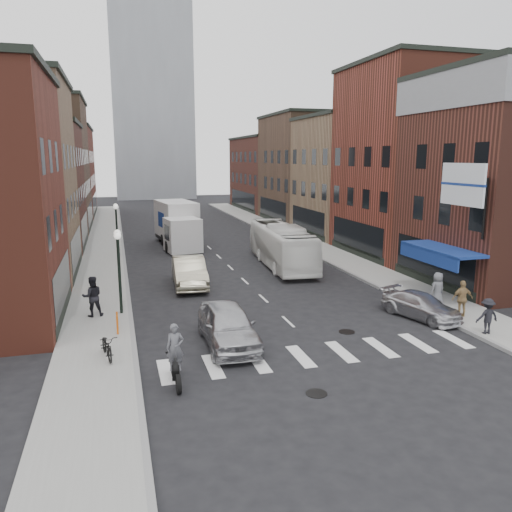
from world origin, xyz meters
The scene contains 31 objects.
ground centered at (0.00, 0.00, 0.00)m, with size 160.00×160.00×0.00m, color black.
sidewalk_left centered at (-8.50, 22.00, 0.07)m, with size 3.00×74.00×0.15m, color gray.
sidewalk_right centered at (8.50, 22.00, 0.07)m, with size 3.00×74.00×0.15m, color gray.
curb_left centered at (-7.00, 22.00, 0.00)m, with size 0.20×74.00×0.16m, color gray.
curb_right centered at (7.00, 22.00, 0.00)m, with size 0.20×74.00×0.16m, color gray.
crosswalk_stripes centered at (0.00, -3.00, 0.00)m, with size 12.00×2.20×0.01m, color silver.
bldg_left_mid_b centered at (-14.99, 24.00, 5.15)m, with size 10.30×10.20×10.30m.
bldg_left_far_a centered at (-14.99, 35.00, 6.65)m, with size 10.30×12.20×13.30m.
bldg_left_far_b centered at (-14.99, 49.00, 5.65)m, with size 10.30×16.20×11.30m.
bldg_right_corner centered at (14.99, 4.50, 6.15)m, with size 10.30×9.20×12.30m.
bldg_right_mid_a centered at (15.00, 14.00, 7.15)m, with size 10.30×10.20×14.30m.
bldg_right_mid_b centered at (14.99, 24.00, 5.65)m, with size 10.30×10.20×11.30m.
bldg_right_far_a centered at (14.99, 35.00, 6.15)m, with size 10.30×12.20×12.30m.
bldg_right_far_b centered at (14.99, 49.00, 5.15)m, with size 10.30×16.20×10.30m.
awning_blue centered at (8.93, 2.50, 2.63)m, with size 1.80×5.00×0.78m.
billboard_sign centered at (8.59, 0.50, 6.13)m, with size 1.52×3.00×3.70m.
distant_tower centered at (0.00, 78.00, 25.00)m, with size 14.00×14.00×50.00m, color #9399A0.
streetlamp_near centered at (-7.40, 4.00, 2.91)m, with size 0.32×1.22×4.11m.
streetlamp_far centered at (-7.40, 18.00, 2.91)m, with size 0.32×1.22×4.11m.
bike_rack centered at (-7.60, 1.30, 0.55)m, with size 0.08×0.68×0.80m.
box_truck centered at (-2.40, 22.24, 1.85)m, with size 3.35×8.88×3.74m.
motorcycle_rider centered at (-5.77, -4.10, 0.99)m, with size 0.62×2.08×2.12m.
transit_bus centered at (3.56, 12.55, 1.46)m, with size 2.44×10.45×2.91m, color white.
sedan_left_near centered at (-3.31, -1.08, 0.83)m, with size 1.97×4.90×1.67m, color #B0B0B5.
sedan_left_far centered at (-3.44, 8.72, 0.85)m, with size 1.81×5.18×1.71m, color beige.
curb_car centered at (6.22, -0.16, 0.59)m, with size 1.66×4.07×1.18m, color silver.
parked_bicycle centered at (-7.99, -1.49, 0.61)m, with size 0.61×1.75×0.92m, color black.
ped_left_solo centered at (-8.67, 3.85, 1.10)m, with size 0.93×0.53×1.91m, color black.
ped_right_a centered at (7.40, -3.13, 0.91)m, with size 0.99×0.49×1.53m, color black.
ped_right_b centered at (7.90, -0.90, 1.01)m, with size 1.01×0.51×1.73m, color #9A7B4E.
ped_right_c centered at (7.86, 0.92, 1.00)m, with size 0.84×0.54×1.71m, color slate.
Camera 1 is at (-7.42, -19.78, 7.47)m, focal length 35.00 mm.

